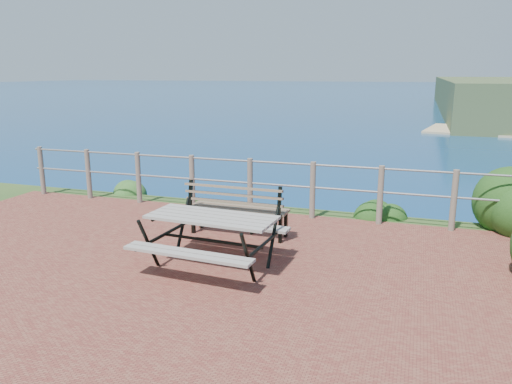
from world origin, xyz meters
TOP-DOWN VIEW (x-y plane):
  - ground at (0.00, 0.00)m, footprint 10.00×7.00m
  - ocean at (0.00, 200.00)m, footprint 1200.00×1200.00m
  - safety_railing at (0.00, 3.35)m, footprint 9.40×0.10m
  - picnic_table at (0.37, 0.71)m, footprint 1.70×1.44m
  - park_bench at (0.25, 2.06)m, footprint 1.57×0.42m
  - shrub_lip_west at (-2.93, 3.99)m, footprint 0.71×0.71m
  - shrub_lip_east at (2.30, 3.85)m, footprint 0.73×0.73m

SIDE VIEW (x-z plane):
  - ground at x=0.00m, z-range -0.06..0.06m
  - ocean at x=0.00m, z-range 0.00..0.00m
  - shrub_lip_west at x=-2.93m, z-range -0.22..0.22m
  - shrub_lip_east at x=2.30m, z-range -0.22..0.22m
  - picnic_table at x=0.37m, z-range 0.10..0.80m
  - safety_railing at x=0.00m, z-range 0.07..1.07m
  - park_bench at x=0.25m, z-range 0.14..1.02m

